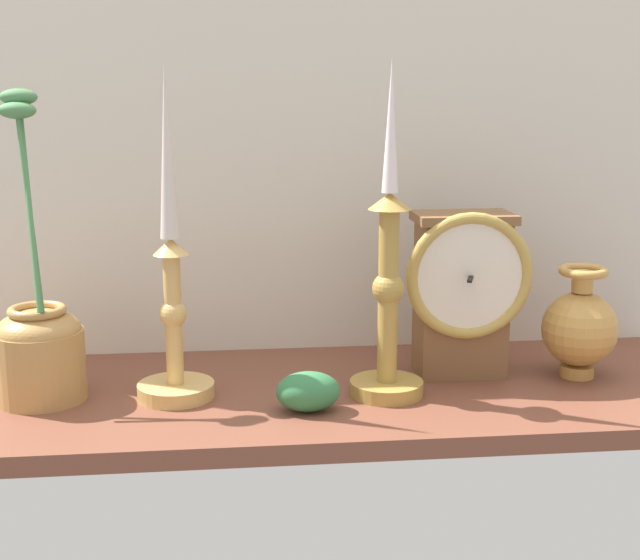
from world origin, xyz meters
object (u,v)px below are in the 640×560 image
at_px(mantel_clock, 463,290).
at_px(brass_vase_bulbous, 580,327).
at_px(candlestick_tall_left, 173,297).
at_px(brass_vase_jar, 39,343).
at_px(candlestick_tall_center, 388,293).

relative_size(mantel_clock, brass_vase_bulbous, 1.50).
bearing_deg(candlestick_tall_left, mantel_clock, 7.17).
distance_m(mantel_clock, brass_vase_bulbous, 0.16).
bearing_deg(brass_vase_jar, brass_vase_bulbous, 1.06).
relative_size(candlestick_tall_left, brass_vase_bulbous, 2.73).
xyz_separation_m(brass_vase_bulbous, brass_vase_jar, (-0.68, -0.01, 0.00)).
bearing_deg(mantel_clock, candlestick_tall_left, -172.83).
xyz_separation_m(mantel_clock, brass_vase_bulbous, (0.15, -0.02, -0.05)).
bearing_deg(candlestick_tall_center, brass_vase_jar, 176.04).
xyz_separation_m(candlestick_tall_left, candlestick_tall_center, (0.26, -0.02, 0.00)).
height_order(mantel_clock, candlestick_tall_left, candlestick_tall_left).
xyz_separation_m(mantel_clock, brass_vase_jar, (-0.53, -0.04, -0.04)).
bearing_deg(candlestick_tall_center, candlestick_tall_left, 175.87).
bearing_deg(candlestick_tall_left, candlestick_tall_center, -4.13).
height_order(mantel_clock, candlestick_tall_center, candlestick_tall_center).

